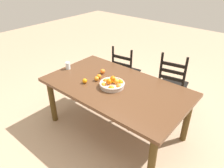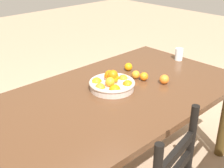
% 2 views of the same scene
% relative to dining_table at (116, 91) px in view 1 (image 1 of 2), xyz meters
% --- Properties ---
extents(ground_plane, '(12.00, 12.00, 0.00)m').
position_rel_dining_table_xyz_m(ground_plane, '(0.00, 0.00, -0.64)').
color(ground_plane, tan).
extents(dining_table, '(1.88, 1.06, 0.73)m').
position_rel_dining_table_xyz_m(dining_table, '(0.00, 0.00, 0.00)').
color(dining_table, '#53331E').
rests_on(dining_table, ground).
extents(chair_near_window, '(0.46, 0.46, 1.02)m').
position_rel_dining_table_xyz_m(chair_near_window, '(0.38, 0.90, -0.17)').
color(chair_near_window, black).
rests_on(chair_near_window, ground).
extents(chair_by_cabinet, '(0.45, 0.45, 0.92)m').
position_rel_dining_table_xyz_m(chair_by_cabinet, '(-0.47, 0.84, -0.21)').
color(chair_by_cabinet, black).
rests_on(chair_by_cabinet, ground).
extents(fruit_bowl, '(0.32, 0.32, 0.15)m').
position_rel_dining_table_xyz_m(fruit_bowl, '(-0.01, -0.05, 0.13)').
color(fruit_bowl, beige).
rests_on(fruit_bowl, dining_table).
extents(orange_loose_0, '(0.07, 0.07, 0.07)m').
position_rel_dining_table_xyz_m(orange_loose_0, '(-0.35, 0.14, 0.12)').
color(orange_loose_0, orange).
rests_on(orange_loose_0, dining_table).
extents(orange_loose_1, '(0.06, 0.06, 0.06)m').
position_rel_dining_table_xyz_m(orange_loose_1, '(-0.35, -0.21, 0.12)').
color(orange_loose_1, orange).
rests_on(orange_loose_1, dining_table).
extents(orange_loose_2, '(0.06, 0.06, 0.06)m').
position_rel_dining_table_xyz_m(orange_loose_2, '(-0.29, 0.00, 0.12)').
color(orange_loose_2, orange).
rests_on(orange_loose_2, dining_table).
extents(orange_loose_3, '(0.06, 0.06, 0.06)m').
position_rel_dining_table_xyz_m(orange_loose_3, '(-0.28, -0.07, 0.12)').
color(orange_loose_3, orange).
rests_on(orange_loose_3, dining_table).
extents(drinking_glass, '(0.07, 0.07, 0.10)m').
position_rel_dining_table_xyz_m(drinking_glass, '(-0.85, -0.08, 0.14)').
color(drinking_glass, silver).
rests_on(drinking_glass, dining_table).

